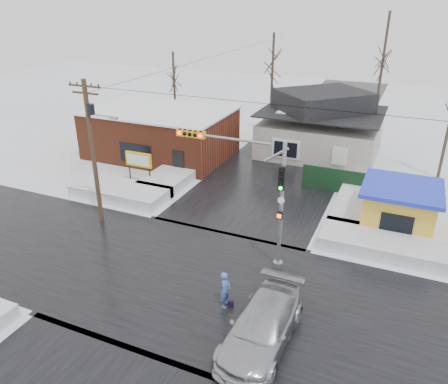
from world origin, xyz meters
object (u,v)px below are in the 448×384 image
at_px(kiosk, 399,207).
at_px(utility_pole, 93,145).
at_px(traffic_signal, 252,185).
at_px(marquee_sign, 139,161).
at_px(pedestrian, 225,290).
at_px(car, 262,326).

bearing_deg(kiosk, utility_pole, -159.56).
xyz_separation_m(traffic_signal, marquee_sign, (-11.43, 6.53, -2.62)).
relative_size(traffic_signal, marquee_sign, 2.75).
height_order(traffic_signal, marquee_sign, traffic_signal).
bearing_deg(traffic_signal, pedestrian, -86.06).
relative_size(kiosk, pedestrian, 2.52).
distance_m(utility_pole, kiosk, 18.95).
bearing_deg(kiosk, traffic_signal, -135.16).
relative_size(kiosk, car, 0.78).
distance_m(marquee_sign, car, 18.59).
xyz_separation_m(kiosk, car, (-4.46, -12.64, -0.61)).
relative_size(utility_pole, kiosk, 1.96).
height_order(traffic_signal, kiosk, traffic_signal).
height_order(pedestrian, car, pedestrian).
height_order(traffic_signal, car, traffic_signal).
relative_size(traffic_signal, utility_pole, 0.78).
distance_m(pedestrian, car, 2.79).
xyz_separation_m(traffic_signal, utility_pole, (-10.36, 0.53, 0.57)).
bearing_deg(utility_pole, kiosk, 20.44).
xyz_separation_m(marquee_sign, car, (14.04, -12.14, -1.07)).
bearing_deg(pedestrian, marquee_sign, 44.78).
height_order(traffic_signal, pedestrian, traffic_signal).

